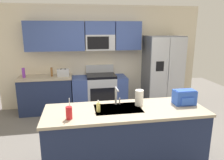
% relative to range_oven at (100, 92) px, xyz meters
% --- Properties ---
extents(ground_plane, '(9.00, 9.00, 0.00)m').
position_rel_range_oven_xyz_m(ground_plane, '(0.12, -1.80, -0.44)').
color(ground_plane, '#66605B').
rests_on(ground_plane, ground).
extents(kitchen_wall_unit, '(5.20, 0.43, 2.60)m').
position_rel_range_oven_xyz_m(kitchen_wall_unit, '(-0.03, 0.28, 1.03)').
color(kitchen_wall_unit, beige).
rests_on(kitchen_wall_unit, ground).
extents(back_counter, '(1.26, 0.63, 0.90)m').
position_rel_range_oven_xyz_m(back_counter, '(-1.32, -0.00, 0.01)').
color(back_counter, '#1E2A4D').
rests_on(back_counter, ground).
extents(range_oven, '(1.36, 0.61, 1.10)m').
position_rel_range_oven_xyz_m(range_oven, '(0.00, 0.00, 0.00)').
color(range_oven, '#B7BABF').
rests_on(range_oven, ground).
extents(refrigerator, '(0.90, 0.76, 1.85)m').
position_rel_range_oven_xyz_m(refrigerator, '(1.64, -0.07, 0.48)').
color(refrigerator, '#4C4F54').
rests_on(refrigerator, ground).
extents(island_counter, '(2.34, 0.82, 0.90)m').
position_rel_range_oven_xyz_m(island_counter, '(0.11, -2.36, 0.01)').
color(island_counter, '#1E2A4D').
rests_on(island_counter, ground).
extents(toaster, '(0.28, 0.16, 0.18)m').
position_rel_range_oven_xyz_m(toaster, '(-0.88, -0.05, 0.55)').
color(toaster, '#B7BABF').
rests_on(toaster, back_counter).
extents(pepper_mill, '(0.05, 0.05, 0.22)m').
position_rel_range_oven_xyz_m(pepper_mill, '(-1.16, -0.00, 0.57)').
color(pepper_mill, brown).
rests_on(pepper_mill, back_counter).
extents(bottle_purple, '(0.07, 0.07, 0.23)m').
position_rel_range_oven_xyz_m(bottle_purple, '(-1.80, -0.02, 0.57)').
color(bottle_purple, purple).
rests_on(bottle_purple, back_counter).
extents(sink_faucet, '(0.08, 0.21, 0.28)m').
position_rel_range_oven_xyz_m(sink_faucet, '(0.02, -2.17, 0.62)').
color(sink_faucet, '#B7BABF').
rests_on(sink_faucet, island_counter).
extents(drink_cup_red, '(0.08, 0.08, 0.29)m').
position_rel_range_oven_xyz_m(drink_cup_red, '(-0.68, -2.57, 0.54)').
color(drink_cup_red, red).
rests_on(drink_cup_red, island_counter).
extents(soap_dispenser, '(0.06, 0.06, 0.17)m').
position_rel_range_oven_xyz_m(soap_dispenser, '(-0.28, -2.39, 0.53)').
color(soap_dispenser, '#D8CC66').
rests_on(soap_dispenser, island_counter).
extents(paper_towel_roll, '(0.12, 0.12, 0.24)m').
position_rel_range_oven_xyz_m(paper_towel_roll, '(0.35, -2.24, 0.58)').
color(paper_towel_roll, white).
rests_on(paper_towel_roll, island_counter).
extents(backpack, '(0.32, 0.22, 0.23)m').
position_rel_range_oven_xyz_m(backpack, '(1.05, -2.32, 0.57)').
color(backpack, blue).
rests_on(backpack, island_counter).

